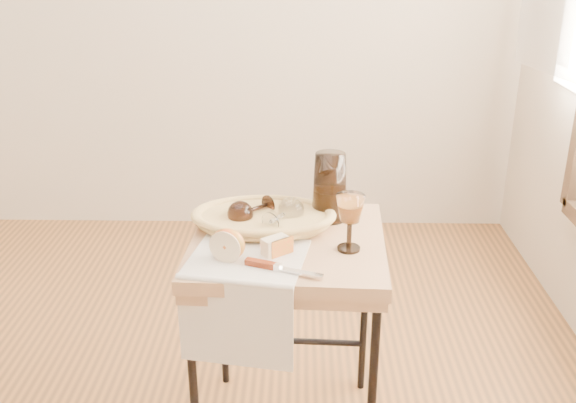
# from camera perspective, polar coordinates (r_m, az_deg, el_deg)

# --- Properties ---
(side_table) EXTENTS (0.57, 0.57, 0.69)m
(side_table) POSITION_cam_1_polar(r_m,az_deg,el_deg) (2.01, 0.01, -12.08)
(side_table) COLOR brown
(side_table) RESTS_ON floor
(tea_towel) EXTENTS (0.34, 0.31, 0.01)m
(tea_towel) POSITION_cam_1_polar(r_m,az_deg,el_deg) (1.73, -3.56, -4.93)
(tea_towel) COLOR silver
(tea_towel) RESTS_ON side_table
(bread_basket) EXTENTS (0.37, 0.26, 0.05)m
(bread_basket) POSITION_cam_1_polar(r_m,az_deg,el_deg) (1.90, -2.14, -1.64)
(bread_basket) COLOR #B38240
(bread_basket) RESTS_ON side_table
(goblet_lying_a) EXTENTS (0.14, 0.14, 0.08)m
(goblet_lying_a) POSITION_cam_1_polar(r_m,az_deg,el_deg) (1.90, -3.12, -0.71)
(goblet_lying_a) COLOR black
(goblet_lying_a) RESTS_ON bread_basket
(goblet_lying_b) EXTENTS (0.13, 0.15, 0.08)m
(goblet_lying_b) POSITION_cam_1_polar(r_m,az_deg,el_deg) (1.86, -0.49, -1.18)
(goblet_lying_b) COLOR white
(goblet_lying_b) RESTS_ON bread_basket
(pitcher) EXTENTS (0.22, 0.26, 0.25)m
(pitcher) POSITION_cam_1_polar(r_m,az_deg,el_deg) (1.93, 3.66, 1.31)
(pitcher) COLOR black
(pitcher) RESTS_ON side_table
(wine_goblet) EXTENTS (0.10, 0.10, 0.16)m
(wine_goblet) POSITION_cam_1_polar(r_m,az_deg,el_deg) (1.75, 5.41, -1.84)
(wine_goblet) COLOR white
(wine_goblet) RESTS_ON side_table
(apple_half) EXTENTS (0.10, 0.08, 0.09)m
(apple_half) POSITION_cam_1_polar(r_m,az_deg,el_deg) (1.70, -5.24, -3.69)
(apple_half) COLOR red
(apple_half) RESTS_ON tea_towel
(apple_wedge) EXTENTS (0.08, 0.07, 0.05)m
(apple_wedge) POSITION_cam_1_polar(r_m,az_deg,el_deg) (1.73, -1.12, -3.89)
(apple_wedge) COLOR beige
(apple_wedge) RESTS_ON tea_towel
(table_knife) EXTENTS (0.20, 0.09, 0.02)m
(table_knife) POSITION_cam_1_polar(r_m,az_deg,el_deg) (1.66, -0.67, -5.78)
(table_knife) COLOR silver
(table_knife) RESTS_ON tea_towel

